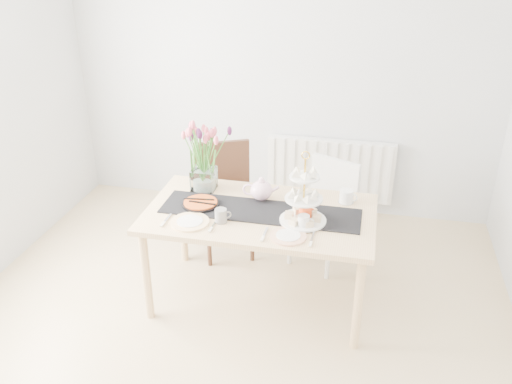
% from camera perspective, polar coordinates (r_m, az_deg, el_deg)
% --- Properties ---
extents(room_shell, '(4.50, 4.50, 4.50)m').
position_cam_1_polar(room_shell, '(2.99, -4.90, 1.36)').
color(room_shell, tan).
rests_on(room_shell, ground).
extents(radiator, '(1.20, 0.08, 0.60)m').
position_cam_1_polar(radiator, '(5.23, 7.78, 2.38)').
color(radiator, white).
rests_on(radiator, room_shell).
extents(dining_table, '(1.60, 0.90, 0.75)m').
position_cam_1_polar(dining_table, '(3.83, 0.44, -3.08)').
color(dining_table, tan).
rests_on(dining_table, ground).
extents(chair_brown, '(0.61, 0.61, 0.94)m').
position_cam_1_polar(chair_brown, '(4.56, -3.30, 0.21)').
color(chair_brown, '#351F13').
rests_on(chair_brown, ground).
extents(chair_white, '(0.56, 0.56, 0.86)m').
position_cam_1_polar(chair_white, '(4.46, 7.48, -1.30)').
color(chair_white, white).
rests_on(chair_white, ground).
extents(table_runner, '(1.40, 0.35, 0.01)m').
position_cam_1_polar(table_runner, '(3.79, 0.44, -2.02)').
color(table_runner, black).
rests_on(table_runner, dining_table).
extents(tulip_vase, '(0.62, 0.62, 0.53)m').
position_cam_1_polar(tulip_vase, '(3.99, -5.66, 4.67)').
color(tulip_vase, silver).
rests_on(tulip_vase, dining_table).
extents(cake_stand, '(0.32, 0.32, 0.46)m').
position_cam_1_polar(cake_stand, '(3.61, 5.02, -1.34)').
color(cake_stand, gold).
rests_on(cake_stand, dining_table).
extents(teapot, '(0.27, 0.23, 0.17)m').
position_cam_1_polar(teapot, '(3.91, 0.56, 0.18)').
color(teapot, white).
rests_on(teapot, dining_table).
extents(cream_jug, '(0.13, 0.13, 0.10)m').
position_cam_1_polar(cream_jug, '(3.94, 9.49, -0.46)').
color(cream_jug, white).
rests_on(cream_jug, dining_table).
extents(tart_tin, '(0.27, 0.27, 0.03)m').
position_cam_1_polar(tart_tin, '(3.89, -5.86, -1.23)').
color(tart_tin, black).
rests_on(tart_tin, dining_table).
extents(mug_grey, '(0.11, 0.11, 0.10)m').
position_cam_1_polar(mug_grey, '(3.65, -3.72, -2.51)').
color(mug_grey, slate).
rests_on(mug_grey, dining_table).
extents(mug_white, '(0.09, 0.09, 0.09)m').
position_cam_1_polar(mug_white, '(3.58, 5.03, -3.16)').
color(mug_white, silver).
rests_on(mug_white, dining_table).
extents(mug_orange, '(0.12, 0.12, 0.10)m').
position_cam_1_polar(mug_orange, '(3.67, 5.22, -2.32)').
color(mug_orange, '#F74C1B').
rests_on(mug_orange, dining_table).
extents(plate_left, '(0.27, 0.27, 0.01)m').
position_cam_1_polar(plate_left, '(3.68, -6.98, -3.15)').
color(plate_left, white).
rests_on(plate_left, dining_table).
extents(plate_right, '(0.24, 0.24, 0.01)m').
position_cam_1_polar(plate_right, '(3.50, 3.40, -4.65)').
color(plate_right, silver).
rests_on(plate_right, dining_table).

